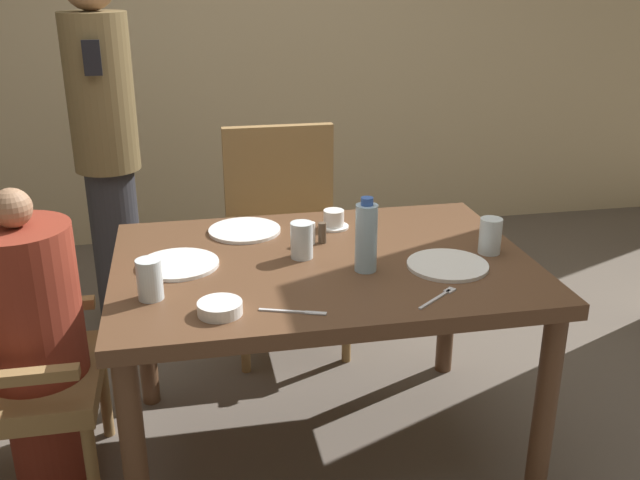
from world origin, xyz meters
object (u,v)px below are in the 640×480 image
(glass_tall_far, at_px, (302,240))
(water_bottle, at_px, (366,237))
(plate_main_left, at_px, (448,265))
(plate_main_right, at_px, (245,230))
(standing_host, at_px, (106,144))
(glass_tall_mid, at_px, (150,279))
(plate_dessert_center, at_px, (178,264))
(bowl_small, at_px, (220,308))
(diner_in_left_chair, at_px, (34,342))
(chair_far_side, at_px, (284,234))
(glass_tall_near, at_px, (490,236))
(teacup_with_saucer, at_px, (334,220))

(glass_tall_far, bearing_deg, water_bottle, -38.64)
(plate_main_left, height_order, plate_main_right, same)
(standing_host, xyz_separation_m, plate_main_left, (1.13, -1.23, -0.16))
(glass_tall_mid, bearing_deg, plate_dessert_center, 70.60)
(plate_dessert_center, relative_size, bowl_small, 2.07)
(diner_in_left_chair, relative_size, plate_main_right, 3.98)
(chair_far_side, xyz_separation_m, glass_tall_near, (0.56, -0.93, 0.30))
(chair_far_side, xyz_separation_m, water_bottle, (0.11, -0.99, 0.35))
(chair_far_side, bearing_deg, standing_host, 164.04)
(standing_host, relative_size, water_bottle, 6.97)
(chair_far_side, height_order, plate_main_left, chair_far_side)
(chair_far_side, height_order, water_bottle, water_bottle)
(plate_main_right, distance_m, glass_tall_far, 0.33)
(plate_main_right, distance_m, plate_dessert_center, 0.36)
(diner_in_left_chair, distance_m, bowl_small, 0.70)
(bowl_small, xyz_separation_m, water_bottle, (0.47, 0.22, 0.09))
(water_bottle, bearing_deg, chair_far_side, 96.61)
(bowl_small, bearing_deg, diner_in_left_chair, 150.22)
(diner_in_left_chair, xyz_separation_m, glass_tall_far, (0.87, 0.03, 0.27))
(chair_far_side, relative_size, plate_dessert_center, 3.73)
(chair_far_side, xyz_separation_m, plate_main_right, (-0.23, -0.57, 0.24))
(plate_dessert_center, height_order, water_bottle, water_bottle)
(water_bottle, relative_size, glass_tall_far, 1.99)
(standing_host, height_order, glass_tall_mid, standing_host)
(standing_host, bearing_deg, glass_tall_far, -56.98)
(standing_host, xyz_separation_m, glass_tall_far, (0.69, -1.06, -0.11))
(chair_far_side, xyz_separation_m, glass_tall_far, (-0.06, -0.85, 0.30))
(glass_tall_near, bearing_deg, glass_tall_far, 172.44)
(standing_host, height_order, bowl_small, standing_host)
(teacup_with_saucer, xyz_separation_m, glass_tall_mid, (-0.64, -0.48, 0.03))
(plate_main_right, bearing_deg, teacup_with_saucer, -3.46)
(bowl_small, xyz_separation_m, glass_tall_near, (0.91, 0.28, 0.04))
(glass_tall_mid, bearing_deg, water_bottle, 6.77)
(glass_tall_near, xyz_separation_m, glass_tall_far, (-0.62, 0.08, 0.00))
(glass_tall_near, bearing_deg, water_bottle, -172.22)
(bowl_small, distance_m, glass_tall_near, 0.96)
(glass_tall_mid, bearing_deg, chair_far_side, 62.97)
(teacup_with_saucer, distance_m, glass_tall_near, 0.57)
(plate_dessert_center, xyz_separation_m, glass_tall_near, (1.02, -0.09, 0.05))
(plate_main_right, relative_size, teacup_with_saucer, 2.36)
(standing_host, distance_m, water_bottle, 1.49)
(water_bottle, bearing_deg, plate_dessert_center, 165.61)
(plate_dessert_center, bearing_deg, teacup_with_saucer, 24.07)
(plate_main_left, height_order, glass_tall_mid, glass_tall_mid)
(plate_main_right, bearing_deg, chair_far_side, 68.33)
(plate_dessert_center, bearing_deg, glass_tall_near, -4.93)
(standing_host, distance_m, glass_tall_mid, 1.31)
(chair_far_side, relative_size, glass_tall_far, 8.01)
(teacup_with_saucer, bearing_deg, plate_dessert_center, -155.93)
(plate_main_right, relative_size, water_bottle, 1.08)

